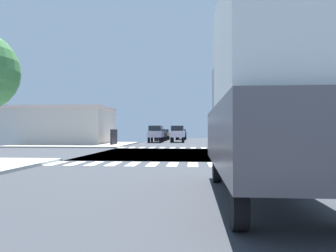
% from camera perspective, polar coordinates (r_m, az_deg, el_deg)
% --- Properties ---
extents(ground, '(90.00, 90.00, 0.05)m').
position_cam_1_polar(ground, '(22.69, 4.03, -5.14)').
color(ground, '#35383E').
extents(sidewalk_corner_ne, '(12.00, 12.00, 0.14)m').
position_cam_1_polar(sidewalk_corner_ne, '(36.92, 24.92, -3.25)').
color(sidewalk_corner_ne, '#B2ADA3').
rests_on(sidewalk_corner_ne, ground).
extents(sidewalk_corner_nw, '(12.00, 12.00, 0.14)m').
position_cam_1_polar(sidewalk_corner_nw, '(37.12, -16.26, -3.28)').
color(sidewalk_corner_nw, '#B3A99B').
rests_on(sidewalk_corner_nw, ground).
extents(crosswalk_near, '(13.50, 2.00, 0.01)m').
position_cam_1_polar(crosswalk_near, '(15.42, 2.76, -7.08)').
color(crosswalk_near, white).
rests_on(crosswalk_near, ground).
extents(crosswalk_far, '(13.50, 2.00, 0.01)m').
position_cam_1_polar(crosswalk_far, '(29.97, 3.72, -4.03)').
color(crosswalk_far, white).
rests_on(crosswalk_far, ground).
extents(traffic_signal_mast, '(5.60, 0.55, 6.19)m').
position_cam_1_polar(traffic_signal_mast, '(30.82, 15.47, 4.53)').
color(traffic_signal_mast, gray).
rests_on(traffic_signal_mast, ground).
extents(street_lamp, '(1.78, 0.32, 9.37)m').
position_cam_1_polar(street_lamp, '(43.07, 14.99, 4.29)').
color(street_lamp, gray).
rests_on(street_lamp, ground).
extents(bank_building, '(14.87, 7.63, 4.53)m').
position_cam_1_polar(bank_building, '(40.36, -20.07, 0.07)').
color(bank_building, beige).
rests_on(bank_building, ground).
extents(suv_nearside_1, '(1.96, 4.60, 2.34)m').
position_cam_1_polar(suv_nearside_1, '(43.51, -2.24, -1.20)').
color(suv_nearside_1, black).
rests_on(suv_nearside_1, ground).
extents(sedan_farside_1, '(1.80, 4.30, 1.88)m').
position_cam_1_polar(sedan_farside_1, '(50.01, -1.33, -1.47)').
color(sedan_farside_1, black).
rests_on(sedan_farside_1, ground).
extents(sedan_queued_3, '(1.80, 4.30, 1.88)m').
position_cam_1_polar(sedan_queued_3, '(55.91, -0.69, -1.40)').
color(sedan_queued_3, black).
rests_on(sedan_queued_3, ground).
extents(sedan_leading_4, '(1.80, 4.30, 1.88)m').
position_cam_1_polar(sedan_leading_4, '(55.49, 2.38, -1.40)').
color(sedan_leading_4, black).
rests_on(sedan_leading_4, ground).
extents(box_truck_trailing_1, '(2.40, 7.20, 4.85)m').
position_cam_1_polar(box_truck_trailing_1, '(7.79, 17.56, 5.68)').
color(box_truck_trailing_1, black).
rests_on(box_truck_trailing_1, ground).
extents(suv_middle_2, '(1.96, 4.60, 2.34)m').
position_cam_1_polar(suv_middle_2, '(44.24, 1.78, -1.19)').
color(suv_middle_2, black).
rests_on(suv_middle_2, ground).
extents(sedan_outer_5, '(1.80, 4.30, 1.88)m').
position_cam_1_polar(sedan_outer_5, '(60.87, 2.59, -1.35)').
color(sedan_outer_5, black).
rests_on(sedan_outer_5, ground).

